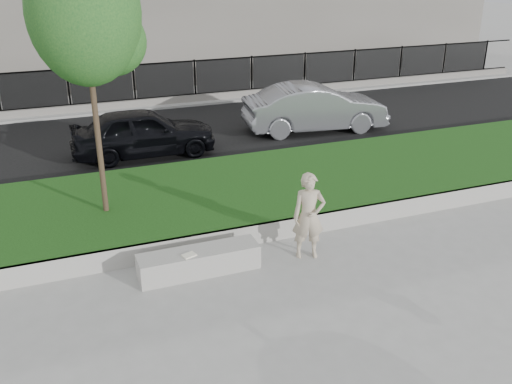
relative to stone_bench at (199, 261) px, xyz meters
name	(u,v)px	position (x,y,z in m)	size (l,w,h in m)	color
ground	(292,266)	(1.59, -0.40, -0.22)	(90.00, 90.00, 0.00)	gray
grass_bank	(236,194)	(1.59, 2.60, -0.02)	(34.00, 4.00, 0.40)	#15350D
grass_kerb	(269,232)	(1.59, 0.64, -0.02)	(34.00, 0.08, 0.40)	#999790
street	(177,134)	(1.59, 8.10, -0.20)	(34.00, 7.00, 0.04)	black
far_pavement	(147,100)	(1.59, 12.60, -0.16)	(34.00, 3.00, 0.12)	gray
iron_fence	(152,93)	(1.59, 11.60, 0.33)	(32.00, 0.30, 1.50)	slate
stone_bench	(199,261)	(0.00, 0.00, 0.00)	(2.11, 0.53, 0.43)	#999790
man	(309,216)	(2.02, -0.15, 0.59)	(0.59, 0.39, 1.61)	#BBAB8F
book	(189,255)	(-0.20, -0.13, 0.23)	(0.22, 0.16, 0.03)	white
young_tree	(89,18)	(-1.18, 2.37, 3.89)	(2.08, 1.99, 5.09)	#38281C
car_dark	(143,132)	(0.30, 6.45, 0.48)	(1.54, 3.83, 1.31)	black
car_silver	(315,108)	(5.67, 6.88, 0.54)	(1.52, 4.36, 1.44)	gray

